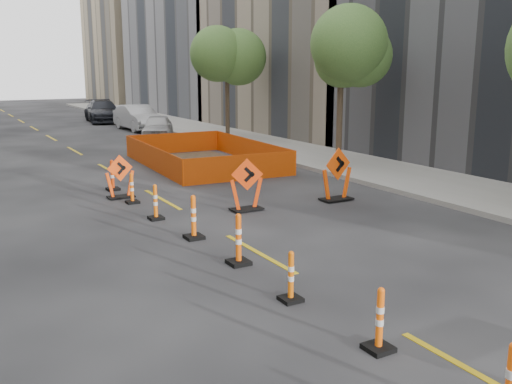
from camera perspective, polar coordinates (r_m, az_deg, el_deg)
ground_plane at (r=9.66m, az=12.53°, el=-12.56°), size 140.00×140.00×0.00m
sidewalk_right at (r=24.07m, az=9.34°, el=2.80°), size 4.00×90.00×0.15m
bld_right_c at (r=38.08m, az=7.86°, el=16.79°), size 12.00×16.00×14.00m
bld_right_e at (r=69.06m, az=-10.64°, el=15.52°), size 12.00×14.00×16.00m
tree_r_b at (r=23.38m, az=8.55°, el=13.50°), size 2.80×2.80×5.95m
tree_r_c at (r=31.85m, az=-2.93°, el=13.30°), size 2.80×2.80×5.95m
channelizer_2 at (r=8.57m, az=12.27°, el=-12.33°), size 0.38×0.38×0.97m
channelizer_3 at (r=10.06m, az=3.51°, el=-8.40°), size 0.36×0.36×0.92m
channelizer_4 at (r=11.82m, az=-1.76°, el=-4.73°), size 0.43×0.43×1.10m
channelizer_5 at (r=13.64m, az=-6.27°, el=-2.50°), size 0.42×0.42×1.07m
channelizer_6 at (r=15.52m, az=-10.02°, el=-0.99°), size 0.38×0.38×0.97m
channelizer_7 at (r=17.51m, az=-12.31°, el=0.39°), size 0.37×0.37×0.93m
channelizer_8 at (r=19.52m, az=-14.17°, el=1.66°), size 0.40×0.40×1.03m
chevron_sign_left at (r=18.25m, az=-13.45°, el=1.51°), size 0.96×0.63×1.37m
chevron_sign_center at (r=16.18m, az=-0.95°, el=0.74°), size 1.16×0.92×1.51m
chevron_sign_right at (r=17.55m, az=8.10°, el=1.76°), size 1.16×0.78×1.64m
safety_fence at (r=23.99m, az=-5.31°, el=3.85°), size 4.89×7.85×0.95m
parked_car_near at (r=33.03m, az=-9.81°, el=6.42°), size 3.13×4.31×1.36m
parked_car_mid at (r=37.93m, az=-11.76°, el=7.29°), size 1.90×4.96×1.61m
parked_car_far at (r=44.20m, az=-15.06°, el=7.82°), size 2.86×5.74×1.60m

